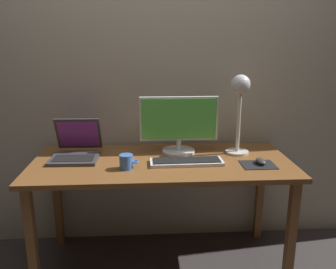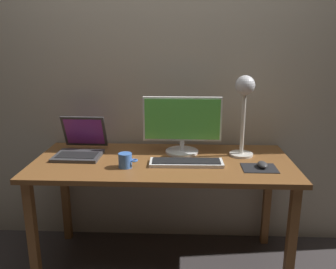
% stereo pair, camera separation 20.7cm
% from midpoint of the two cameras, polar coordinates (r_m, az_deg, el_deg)
% --- Properties ---
extents(ground_plane, '(4.80, 4.80, 0.00)m').
position_cam_midpoint_polar(ground_plane, '(2.52, -3.46, -20.38)').
color(ground_plane, '#383333').
rests_on(ground_plane, ground).
extents(back_wall, '(4.80, 0.06, 2.60)m').
position_cam_midpoint_polar(back_wall, '(2.45, -3.98, 11.35)').
color(back_wall, '#B2A893').
rests_on(back_wall, ground).
extents(desk, '(1.60, 0.70, 0.74)m').
position_cam_midpoint_polar(desk, '(2.20, -3.73, -6.25)').
color(desk, brown).
rests_on(desk, ground).
extents(monitor, '(0.51, 0.22, 0.37)m').
position_cam_midpoint_polar(monitor, '(2.27, -0.82, 1.85)').
color(monitor, silver).
rests_on(monitor, desk).
extents(keyboard_main, '(0.44, 0.15, 0.03)m').
position_cam_midpoint_polar(keyboard_main, '(2.11, 0.24, -4.53)').
color(keyboard_main, silver).
rests_on(keyboard_main, desk).
extents(laptop, '(0.30, 0.33, 0.24)m').
position_cam_midpoint_polar(laptop, '(2.32, -17.26, -1.94)').
color(laptop, '#38383A').
rests_on(laptop, desk).
extents(desk_lamp, '(0.15, 0.15, 0.52)m').
position_cam_midpoint_polar(desk_lamp, '(2.24, 9.11, 5.91)').
color(desk_lamp, beige).
rests_on(desk_lamp, desk).
extents(mousepad, '(0.20, 0.16, 0.00)m').
position_cam_midpoint_polar(mousepad, '(2.13, 11.86, -4.92)').
color(mousepad, black).
rests_on(mousepad, desk).
extents(mouse, '(0.06, 0.10, 0.03)m').
position_cam_midpoint_polar(mouse, '(2.14, 12.30, -4.34)').
color(mouse, '#38383A').
rests_on(mouse, mousepad).
extents(coffee_mug, '(0.11, 0.08, 0.09)m').
position_cam_midpoint_polar(coffee_mug, '(2.04, -9.70, -4.48)').
color(coffee_mug, '#3F72CC').
rests_on(coffee_mug, desk).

